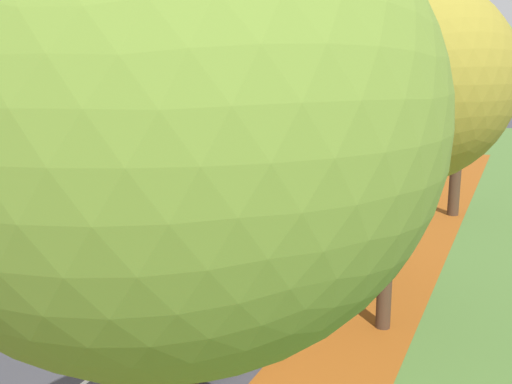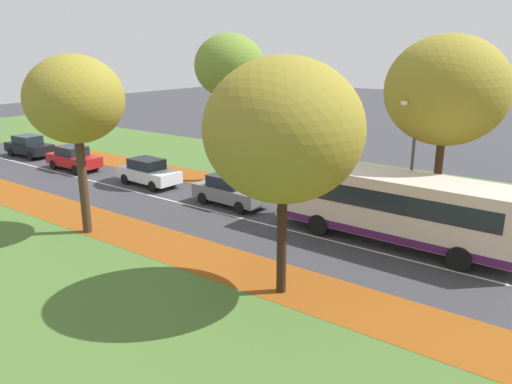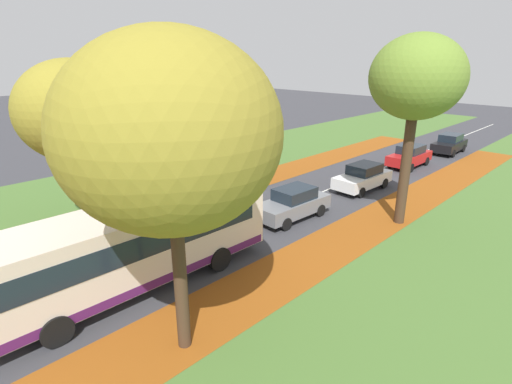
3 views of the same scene
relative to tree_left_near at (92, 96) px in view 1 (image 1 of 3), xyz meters
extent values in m
cube|color=#476B2D|center=(-3.99, 6.87, -5.57)|extent=(12.00, 90.00, 0.01)
cube|color=#8C4714|center=(0.61, 0.87, -5.56)|extent=(2.80, 60.00, 0.00)
cube|color=#8C4714|center=(9.81, 0.87, -5.56)|extent=(2.80, 60.00, 0.00)
cube|color=silver|center=(5.21, 6.87, -5.57)|extent=(0.12, 80.00, 0.01)
cylinder|color=black|center=(0.00, 0.00, -3.74)|extent=(0.33, 0.33, 3.67)
ellipsoid|color=olive|center=(0.00, 0.00, 0.01)|extent=(5.12, 5.12, 4.60)
cylinder|color=#422D1E|center=(-0.47, 10.29, -3.36)|extent=(0.40, 0.40, 4.42)
ellipsoid|color=olive|center=(-0.47, 10.29, 0.41)|extent=(4.16, 4.16, 3.74)
ellipsoid|color=olive|center=(10.60, -12.03, 0.59)|extent=(4.45, 4.45, 4.01)
cylinder|color=#422D1E|center=(10.39, -1.85, -3.49)|extent=(0.37, 0.37, 4.16)
ellipsoid|color=olive|center=(10.39, -1.85, 0.65)|extent=(5.50, 5.50, 4.95)
cylinder|color=#422D1E|center=(10.70, 11.04, -2.84)|extent=(0.49, 0.49, 5.46)
ellipsoid|color=olive|center=(10.70, 11.04, 1.47)|extent=(4.22, 4.22, 3.80)
cylinder|color=#47474C|center=(9.21, -1.00, -2.57)|extent=(0.14, 0.14, 6.00)
cylinder|color=#47474C|center=(8.41, -1.00, 0.33)|extent=(1.60, 0.10, 0.10)
ellipsoid|color=silver|center=(7.61, -1.00, 0.28)|extent=(0.44, 0.28, 0.20)
cube|color=beige|center=(6.63, -1.20, -3.84)|extent=(2.65, 10.44, 2.50)
cube|color=#19232D|center=(6.55, -6.33, -3.49)|extent=(2.30, 0.13, 1.30)
cube|color=#19232D|center=(6.63, -1.20, -3.44)|extent=(2.67, 9.19, 0.80)
cube|color=#4C1951|center=(6.63, -1.20, -4.91)|extent=(2.67, 10.23, 0.32)
cube|color=yellow|center=(6.55, -6.35, -2.77)|extent=(1.75, 0.11, 0.28)
cylinder|color=black|center=(7.77, -4.44, -5.09)|extent=(0.31, 0.96, 0.96)
cylinder|color=black|center=(5.39, -4.40, -5.09)|extent=(0.31, 0.96, 0.96)
cylinder|color=black|center=(7.85, 1.65, -5.09)|extent=(0.31, 0.96, 0.96)
cylinder|color=black|center=(5.48, 1.68, -5.09)|extent=(0.31, 0.96, 0.96)
cube|color=slate|center=(6.55, 7.63, -4.90)|extent=(1.88, 4.27, 0.70)
cube|color=#19232D|center=(6.56, 7.78, -4.25)|extent=(1.53, 2.08, 0.60)
cylinder|color=black|center=(7.28, 6.29, -5.25)|extent=(0.25, 0.65, 0.64)
cylinder|color=black|center=(5.72, 6.36, -5.25)|extent=(0.25, 0.65, 0.64)
cylinder|color=black|center=(7.39, 8.90, -5.25)|extent=(0.25, 0.65, 0.64)
cylinder|color=black|center=(5.83, 8.96, -5.25)|extent=(0.25, 0.65, 0.64)
cube|color=silver|center=(6.70, 14.22, -4.90)|extent=(1.87, 4.26, 0.70)
cube|color=#19232D|center=(6.71, 14.37, -4.25)|extent=(1.52, 2.07, 0.60)
cylinder|color=black|center=(7.43, 12.89, -5.25)|extent=(0.25, 0.65, 0.64)
cylinder|color=black|center=(5.87, 12.95, -5.25)|extent=(0.25, 0.65, 0.64)
cylinder|color=black|center=(7.53, 15.49, -5.25)|extent=(0.25, 0.65, 0.64)
cylinder|color=black|center=(5.97, 15.56, -5.25)|extent=(0.25, 0.65, 0.64)
cube|color=#B21919|center=(6.38, 21.44, -4.90)|extent=(1.74, 4.22, 0.70)
cube|color=#19232D|center=(6.38, 21.59, -4.25)|extent=(1.46, 2.03, 0.60)
cylinder|color=black|center=(7.15, 20.13, -5.25)|extent=(0.23, 0.64, 0.64)
cylinder|color=black|center=(5.59, 20.15, -5.25)|extent=(0.23, 0.64, 0.64)
cylinder|color=black|center=(7.17, 22.74, -5.25)|extent=(0.23, 0.64, 0.64)
cylinder|color=black|center=(5.61, 22.75, -5.25)|extent=(0.23, 0.64, 0.64)
cube|color=black|center=(6.89, 28.01, -4.90)|extent=(1.84, 4.25, 0.70)
cube|color=#19232D|center=(6.88, 28.16, -4.25)|extent=(1.51, 2.06, 0.60)
cylinder|color=black|center=(7.71, 26.73, -5.25)|extent=(0.24, 0.65, 0.64)
cylinder|color=black|center=(6.15, 26.68, -5.25)|extent=(0.24, 0.65, 0.64)
cylinder|color=black|center=(7.62, 29.33, -5.25)|extent=(0.24, 0.65, 0.64)
cylinder|color=black|center=(6.06, 29.28, -5.25)|extent=(0.24, 0.65, 0.64)
camera|label=1|loc=(13.25, -16.20, 1.06)|focal=42.00mm
camera|label=2|loc=(-12.96, -8.60, 2.48)|focal=35.00mm
camera|label=3|loc=(18.57, -7.18, 2.47)|focal=28.00mm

